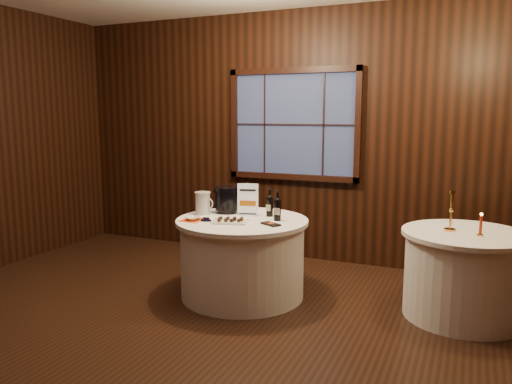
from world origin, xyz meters
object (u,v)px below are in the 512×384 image
at_px(main_table, 242,257).
at_px(chocolate_plate, 230,221).
at_px(port_bottle_right, 277,208).
at_px(glass_pitcher, 203,203).
at_px(red_candle, 481,227).
at_px(port_bottle_left, 270,204).
at_px(sign_stand, 248,204).
at_px(cracker_bowl, 192,218).
at_px(chocolate_box, 271,224).
at_px(brass_candlestick, 451,216).
at_px(ice_bucket, 227,199).
at_px(grape_bunch, 206,219).
at_px(side_table, 464,275).

xyz_separation_m(main_table, chocolate_plate, (-0.04, -0.18, 0.40)).
height_order(main_table, port_bottle_right, port_bottle_right).
relative_size(main_table, glass_pitcher, 5.59).
bearing_deg(port_bottle_right, red_candle, -12.67).
xyz_separation_m(port_bottle_left, chocolate_plate, (-0.23, -0.42, -0.10)).
relative_size(port_bottle_left, chocolate_plate, 0.76).
bearing_deg(sign_stand, port_bottle_right, -29.84).
relative_size(cracker_bowl, red_candle, 0.69).
distance_m(chocolate_box, glass_pitcher, 0.84).
bearing_deg(brass_candlestick, main_table, -171.06).
height_order(port_bottle_right, chocolate_box, port_bottle_right).
bearing_deg(brass_candlestick, sign_stand, -176.51).
distance_m(ice_bucket, red_candle, 2.38).
height_order(chocolate_box, brass_candlestick, brass_candlestick).
distance_m(chocolate_plate, cracker_bowl, 0.38).
xyz_separation_m(glass_pitcher, cracker_bowl, (0.05, -0.30, -0.10)).
distance_m(grape_bunch, glass_pitcher, 0.36).
bearing_deg(sign_stand, glass_pitcher, -179.13).
bearing_deg(sign_stand, grape_bunch, -135.80).
relative_size(main_table, port_bottle_left, 4.52).
height_order(sign_stand, chocolate_plate, sign_stand).
relative_size(sign_stand, port_bottle_right, 1.15).
xyz_separation_m(ice_bucket, glass_pitcher, (-0.19, -0.17, -0.03)).
bearing_deg(ice_bucket, glass_pitcher, -138.77).
bearing_deg(port_bottle_right, glass_pitcher, 165.43).
bearing_deg(brass_candlestick, side_table, 2.76).
bearing_deg(side_table, chocolate_plate, -166.63).
relative_size(side_table, cracker_bowl, 7.96).
xyz_separation_m(side_table, chocolate_plate, (-2.04, -0.48, 0.40)).
bearing_deg(main_table, glass_pitcher, 173.02).
bearing_deg(port_bottle_left, ice_bucket, -176.36).
bearing_deg(chocolate_plate, port_bottle_left, 61.16).
distance_m(glass_pitcher, brass_candlestick, 2.34).
relative_size(sign_stand, glass_pitcher, 1.47).
xyz_separation_m(cracker_bowl, red_candle, (2.52, 0.44, 0.06)).
height_order(main_table, port_bottle_left, port_bottle_left).
relative_size(chocolate_plate, glass_pitcher, 1.63).
xyz_separation_m(glass_pitcher, brass_candlestick, (2.33, 0.24, 0.01)).
xyz_separation_m(sign_stand, red_candle, (2.13, 0.01, -0.04)).
bearing_deg(port_bottle_right, sign_stand, 148.33).
bearing_deg(side_table, glass_pitcher, -174.37).
relative_size(ice_bucket, chocolate_plate, 0.72).
distance_m(port_bottle_left, chocolate_box, 0.41).
xyz_separation_m(chocolate_plate, brass_candlestick, (1.91, 0.48, 0.11)).
bearing_deg(red_candle, ice_bucket, 179.27).
xyz_separation_m(grape_bunch, cracker_bowl, (-0.14, -0.01, 0.00)).
bearing_deg(chocolate_box, chocolate_plate, -141.72).
xyz_separation_m(sign_stand, brass_candlestick, (1.89, 0.12, 0.01)).
height_order(sign_stand, ice_bucket, sign_stand).
distance_m(sign_stand, red_candle, 2.13).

